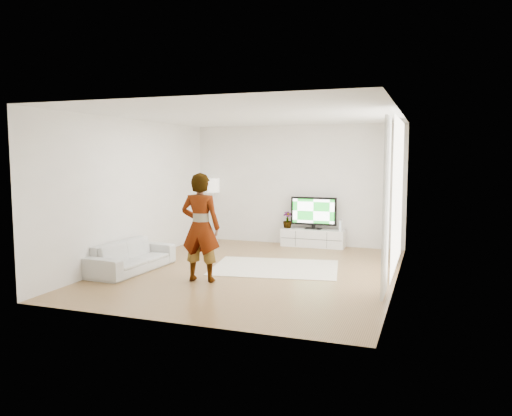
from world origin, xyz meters
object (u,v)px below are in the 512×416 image
(media_console, at_px, (313,238))
(player, at_px, (201,227))
(rug, at_px, (275,268))
(sofa, at_px, (132,256))
(floor_lamp, at_px, (212,188))
(television, at_px, (314,212))

(media_console, xyz_separation_m, player, (-1.04, -3.76, 0.71))
(rug, bearing_deg, sofa, -155.62)
(rug, height_order, sofa, sofa)
(media_console, xyz_separation_m, floor_lamp, (-2.50, -0.06, 1.10))
(television, bearing_deg, floor_lamp, -177.88)
(television, distance_m, player, 3.93)
(player, relative_size, sofa, 0.98)
(media_console, relative_size, sofa, 0.79)
(television, xyz_separation_m, player, (-1.04, -3.78, 0.11))
(television, relative_size, sofa, 0.58)
(television, bearing_deg, sofa, -126.29)
(television, xyz_separation_m, floor_lamp, (-2.50, -0.09, 0.50))
(rug, bearing_deg, player, -122.31)
(sofa, height_order, floor_lamp, floor_lamp)
(media_console, height_order, rug, media_console)
(rug, bearing_deg, television, 85.90)
(sofa, bearing_deg, rug, -62.53)
(television, height_order, sofa, television)
(media_console, distance_m, sofa, 4.32)
(television, height_order, player, player)
(player, distance_m, sofa, 1.68)
(sofa, bearing_deg, media_console, -33.42)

